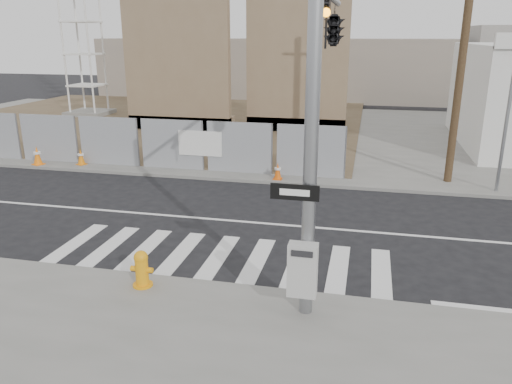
% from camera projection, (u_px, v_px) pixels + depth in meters
% --- Properties ---
extents(ground, '(100.00, 100.00, 0.00)m').
position_uv_depth(ground, '(243.00, 222.00, 14.92)').
color(ground, black).
rests_on(ground, ground).
extents(sidewalk_far, '(50.00, 20.00, 0.12)m').
position_uv_depth(sidewalk_far, '(304.00, 133.00, 27.91)').
color(sidewalk_far, slate).
rests_on(sidewalk_far, ground).
extents(signal_pole, '(0.96, 5.87, 7.00)m').
position_uv_depth(signal_pole, '(327.00, 61.00, 11.05)').
color(signal_pole, gray).
rests_on(signal_pole, sidewalk_near).
extents(far_signal_pole, '(0.16, 0.20, 5.60)m').
position_uv_depth(far_signal_pole, '(511.00, 94.00, 16.46)').
color(far_signal_pole, gray).
rests_on(far_signal_pole, sidewalk_far).
extents(chain_link_fence, '(24.60, 0.04, 2.00)m').
position_uv_depth(chain_link_fence, '(45.00, 138.00, 21.33)').
color(chain_link_fence, gray).
rests_on(chain_link_fence, sidewalk_far).
extents(concrete_wall_left, '(6.00, 1.30, 8.00)m').
position_uv_depth(concrete_wall_left, '(178.00, 72.00, 27.53)').
color(concrete_wall_left, brown).
rests_on(concrete_wall_left, sidewalk_far).
extents(concrete_wall_right, '(5.50, 1.30, 8.00)m').
position_uv_depth(concrete_wall_right, '(297.00, 72.00, 27.09)').
color(concrete_wall_right, brown).
rests_on(concrete_wall_right, sidewalk_far).
extents(utility_pole_right, '(1.60, 0.28, 10.00)m').
position_uv_depth(utility_pole_right, '(465.00, 39.00, 17.09)').
color(utility_pole_right, '#483621').
rests_on(utility_pole_right, sidewalk_far).
extents(fire_hydrant, '(0.50, 0.44, 0.82)m').
position_uv_depth(fire_hydrant, '(142.00, 269.00, 10.76)').
color(fire_hydrant, orange).
rests_on(fire_hydrant, sidewalk_near).
extents(traffic_cone_b, '(0.53, 0.53, 0.78)m').
position_uv_depth(traffic_cone_b, '(37.00, 156.00, 20.87)').
color(traffic_cone_b, orange).
rests_on(traffic_cone_b, sidewalk_far).
extents(traffic_cone_c, '(0.45, 0.45, 0.67)m').
position_uv_depth(traffic_cone_c, '(81.00, 157.00, 20.89)').
color(traffic_cone_c, orange).
rests_on(traffic_cone_c, sidewalk_far).
extents(traffic_cone_d, '(0.33, 0.33, 0.64)m').
position_uv_depth(traffic_cone_d, '(278.00, 171.00, 18.78)').
color(traffic_cone_d, '#DC540B').
rests_on(traffic_cone_d, sidewalk_far).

